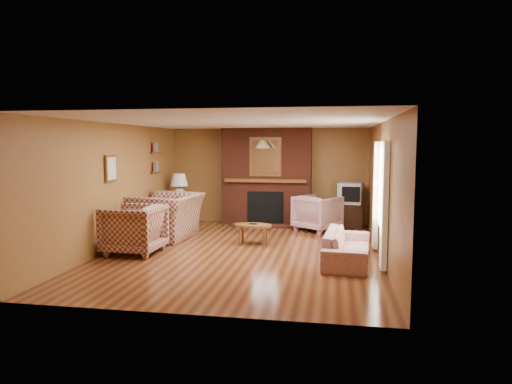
% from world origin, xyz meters
% --- Properties ---
extents(floor, '(6.50, 6.50, 0.00)m').
position_xyz_m(floor, '(0.00, 0.00, 0.00)').
color(floor, '#48200F').
rests_on(floor, ground).
extents(ceiling, '(6.50, 6.50, 0.00)m').
position_xyz_m(ceiling, '(0.00, 0.00, 2.40)').
color(ceiling, silver).
rests_on(ceiling, wall_back).
extents(wall_back, '(6.50, 0.00, 6.50)m').
position_xyz_m(wall_back, '(0.00, 3.25, 1.20)').
color(wall_back, brown).
rests_on(wall_back, floor).
extents(wall_front, '(6.50, 0.00, 6.50)m').
position_xyz_m(wall_front, '(0.00, -3.25, 1.20)').
color(wall_front, brown).
rests_on(wall_front, floor).
extents(wall_left, '(0.00, 6.50, 6.50)m').
position_xyz_m(wall_left, '(-2.50, 0.00, 1.20)').
color(wall_left, brown).
rests_on(wall_left, floor).
extents(wall_right, '(0.00, 6.50, 6.50)m').
position_xyz_m(wall_right, '(2.50, 0.00, 1.20)').
color(wall_right, brown).
rests_on(wall_right, floor).
extents(fireplace, '(2.20, 0.82, 2.40)m').
position_xyz_m(fireplace, '(0.00, 2.98, 1.18)').
color(fireplace, '#542012').
rests_on(fireplace, floor).
extents(window_right, '(0.10, 1.85, 2.00)m').
position_xyz_m(window_right, '(2.45, -0.20, 1.13)').
color(window_right, beige).
rests_on(window_right, wall_right).
extents(bookshelf, '(0.09, 0.55, 0.71)m').
position_xyz_m(bookshelf, '(-2.44, 1.90, 1.67)').
color(bookshelf, brown).
rests_on(bookshelf, wall_left).
extents(botanical_print, '(0.05, 0.40, 0.50)m').
position_xyz_m(botanical_print, '(-2.47, -0.30, 1.55)').
color(botanical_print, brown).
rests_on(botanical_print, wall_left).
extents(pendant_light, '(0.36, 0.36, 0.48)m').
position_xyz_m(pendant_light, '(0.00, 2.30, 2.00)').
color(pendant_light, black).
rests_on(pendant_light, ceiling).
extents(plaid_loveseat, '(1.37, 1.54, 0.94)m').
position_xyz_m(plaid_loveseat, '(-1.85, 0.92, 0.47)').
color(plaid_loveseat, maroon).
rests_on(plaid_loveseat, floor).
extents(plaid_armchair, '(1.02, 0.99, 0.90)m').
position_xyz_m(plaid_armchair, '(-1.95, -0.50, 0.45)').
color(plaid_armchair, maroon).
rests_on(plaid_armchair, floor).
extents(floral_sofa, '(0.87, 1.89, 0.54)m').
position_xyz_m(floral_sofa, '(1.90, -0.45, 0.27)').
color(floral_sofa, '#C1B396').
rests_on(floral_sofa, floor).
extents(floral_armchair, '(1.24, 1.25, 0.82)m').
position_xyz_m(floral_armchair, '(1.29, 2.36, 0.41)').
color(floral_armchair, '#C1B396').
rests_on(floral_armchair, floor).
extents(coffee_table, '(0.74, 0.46, 0.43)m').
position_xyz_m(coffee_table, '(0.08, 0.61, 0.35)').
color(coffee_table, brown).
rests_on(coffee_table, floor).
extents(side_table, '(0.44, 0.44, 0.58)m').
position_xyz_m(side_table, '(-2.10, 2.45, 0.29)').
color(side_table, brown).
rests_on(side_table, floor).
extents(table_lamp, '(0.43, 0.43, 0.71)m').
position_xyz_m(table_lamp, '(-2.10, 2.45, 0.97)').
color(table_lamp, white).
rests_on(table_lamp, side_table).
extents(tv_stand, '(0.57, 0.52, 0.59)m').
position_xyz_m(tv_stand, '(2.05, 2.80, 0.30)').
color(tv_stand, black).
rests_on(tv_stand, floor).
extents(crt_tv, '(0.63, 0.63, 0.50)m').
position_xyz_m(crt_tv, '(2.05, 2.79, 0.84)').
color(crt_tv, '#9EA0A5').
rests_on(crt_tv, tv_stand).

